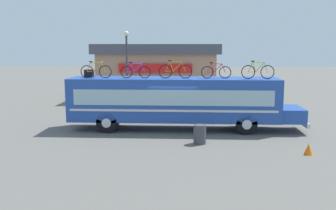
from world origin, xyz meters
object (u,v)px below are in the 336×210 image
(rooftop_bicycle_3, at_px, (175,71))
(rooftop_bicycle_2, at_px, (136,71))
(luggage_bag_1, at_px, (89,73))
(trash_bin, at_px, (200,134))
(bus, at_px, (177,100))
(rooftop_bicycle_1, at_px, (96,71))
(street_lamp, at_px, (127,61))
(traffic_cone, at_px, (309,149))
(rooftop_bicycle_4, at_px, (216,72))
(rooftop_bicycle_5, at_px, (258,71))

(rooftop_bicycle_3, bearing_deg, rooftop_bicycle_2, -179.24)
(luggage_bag_1, xyz_separation_m, trash_bin, (6.04, -3.27, -2.60))
(bus, distance_m, trash_bin, 3.47)
(rooftop_bicycle_1, bearing_deg, street_lamp, 86.15)
(rooftop_bicycle_3, relative_size, traffic_cone, 3.63)
(rooftop_bicycle_4, relative_size, trash_bin, 1.76)
(rooftop_bicycle_1, height_order, traffic_cone, rooftop_bicycle_1)
(luggage_bag_1, distance_m, rooftop_bicycle_1, 0.78)
(rooftop_bicycle_1, distance_m, rooftop_bicycle_5, 8.57)
(street_lamp, bearing_deg, bus, -60.89)
(rooftop_bicycle_1, height_order, rooftop_bicycle_5, rooftop_bicycle_5)
(rooftop_bicycle_3, relative_size, street_lamp, 0.32)
(bus, height_order, luggage_bag_1, luggage_bag_1)
(luggage_bag_1, xyz_separation_m, rooftop_bicycle_1, (0.52, -0.56, 0.17))
(rooftop_bicycle_1, bearing_deg, rooftop_bicycle_4, 1.39)
(rooftop_bicycle_1, bearing_deg, trash_bin, -26.15)
(rooftop_bicycle_2, distance_m, rooftop_bicycle_5, 6.44)
(luggage_bag_1, height_order, rooftop_bicycle_3, rooftop_bicycle_3)
(bus, relative_size, rooftop_bicycle_3, 7.11)
(rooftop_bicycle_1, bearing_deg, traffic_cone, -23.03)
(luggage_bag_1, relative_size, rooftop_bicycle_1, 0.32)
(bus, bearing_deg, rooftop_bicycle_4, -4.96)
(rooftop_bicycle_4, bearing_deg, traffic_cone, -50.39)
(street_lamp, bearing_deg, trash_bin, -63.33)
(bus, xyz_separation_m, rooftop_bicycle_2, (-2.24, -0.30, 1.56))
(street_lamp, bearing_deg, rooftop_bicycle_5, -42.29)
(luggage_bag_1, distance_m, rooftop_bicycle_4, 6.95)
(bus, xyz_separation_m, rooftop_bicycle_5, (4.20, -0.38, 1.59))
(rooftop_bicycle_1, height_order, rooftop_bicycle_4, rooftop_bicycle_1)
(rooftop_bicycle_2, height_order, street_lamp, street_lamp)
(bus, height_order, traffic_cone, bus)
(bus, relative_size, rooftop_bicycle_5, 7.38)
(trash_bin, distance_m, street_lamp, 11.60)
(rooftop_bicycle_3, distance_m, rooftop_bicycle_5, 4.32)
(rooftop_bicycle_3, relative_size, trash_bin, 1.96)
(rooftop_bicycle_5, distance_m, trash_bin, 4.92)
(rooftop_bicycle_3, height_order, traffic_cone, rooftop_bicycle_3)
(rooftop_bicycle_4, distance_m, street_lamp, 9.28)
(bus, bearing_deg, street_lamp, 119.11)
(rooftop_bicycle_5, xyz_separation_m, trash_bin, (-3.05, -2.66, -2.79))
(rooftop_bicycle_4, xyz_separation_m, traffic_cone, (3.68, -4.45, -2.96))
(rooftop_bicycle_5, bearing_deg, street_lamp, 137.71)
(rooftop_bicycle_2, xyz_separation_m, rooftop_bicycle_3, (2.12, 0.03, 0.04))
(rooftop_bicycle_1, distance_m, rooftop_bicycle_2, 2.13)
(rooftop_bicycle_3, relative_size, rooftop_bicycle_5, 1.04)
(rooftop_bicycle_5, distance_m, street_lamp, 10.92)
(bus, xyz_separation_m, trash_bin, (1.15, -3.04, -1.19))
(rooftop_bicycle_2, distance_m, rooftop_bicycle_4, 4.29)
(rooftop_bicycle_1, relative_size, rooftop_bicycle_5, 0.98)
(rooftop_bicycle_5, bearing_deg, rooftop_bicycle_4, 174.54)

